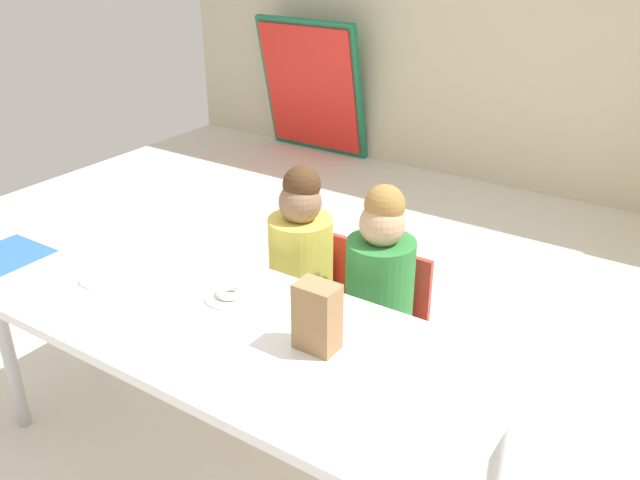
% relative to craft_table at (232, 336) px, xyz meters
% --- Properties ---
extents(ground_plane, '(6.22, 5.50, 0.02)m').
position_rel_craft_table_xyz_m(ground_plane, '(0.07, 0.51, -0.55)').
color(ground_plane, silver).
extents(back_wall, '(6.22, 0.10, 2.59)m').
position_rel_craft_table_xyz_m(back_wall, '(0.07, 3.25, 0.76)').
color(back_wall, beige).
rests_on(back_wall, ground_plane).
extents(craft_table, '(1.81, 0.74, 0.59)m').
position_rel_craft_table_xyz_m(craft_table, '(0.00, 0.00, 0.00)').
color(craft_table, white).
rests_on(craft_table, ground_plane).
extents(seated_child_near_camera, '(0.32, 0.31, 0.92)m').
position_rel_craft_table_xyz_m(seated_child_near_camera, '(-0.14, 0.60, 0.01)').
color(seated_child_near_camera, red).
rests_on(seated_child_near_camera, ground_plane).
extents(seated_child_middle_seat, '(0.32, 0.32, 0.92)m').
position_rel_craft_table_xyz_m(seated_child_middle_seat, '(0.23, 0.60, 0.01)').
color(seated_child_middle_seat, red).
rests_on(seated_child_middle_seat, ground_plane).
extents(folded_activity_table, '(0.90, 0.29, 1.09)m').
position_rel_craft_table_xyz_m(folded_activity_table, '(-1.76, 3.05, -0.00)').
color(folded_activity_table, '#19724C').
rests_on(folded_activity_table, ground_plane).
extents(paper_bag_brown, '(0.13, 0.09, 0.22)m').
position_rel_craft_table_xyz_m(paper_bag_brown, '(0.31, 0.05, 0.16)').
color(paper_bag_brown, '#9E754C').
rests_on(paper_bag_brown, craft_table).
extents(paper_plate_near_edge, '(0.18, 0.18, 0.01)m').
position_rel_craft_table_xyz_m(paper_plate_near_edge, '(-0.11, 0.13, 0.05)').
color(paper_plate_near_edge, white).
rests_on(paper_plate_near_edge, craft_table).
extents(paper_plate_center_table, '(0.18, 0.18, 0.01)m').
position_rel_craft_table_xyz_m(paper_plate_center_table, '(-0.58, -0.02, 0.05)').
color(paper_plate_center_table, white).
rests_on(paper_plate_center_table, craft_table).
extents(donut_powdered_on_plate, '(0.10, 0.10, 0.03)m').
position_rel_craft_table_xyz_m(donut_powdered_on_plate, '(-0.11, 0.13, 0.07)').
color(donut_powdered_on_plate, white).
rests_on(donut_powdered_on_plate, craft_table).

